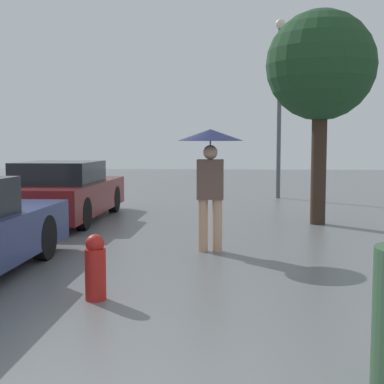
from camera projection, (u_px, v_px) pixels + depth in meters
pedestrian at (210, 157)px, 7.58m from camera, size 0.94×0.94×1.75m
parked_car_farthest at (63, 192)px, 10.84m from camera, size 1.69×4.10×1.19m
tree at (321, 68)px, 10.06m from camera, size 2.06×2.06×4.05m
street_lamp at (279, 92)px, 15.03m from camera, size 0.28×0.28×5.02m
fire_hydrant at (95, 267)px, 5.28m from camera, size 0.21×0.21×0.66m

